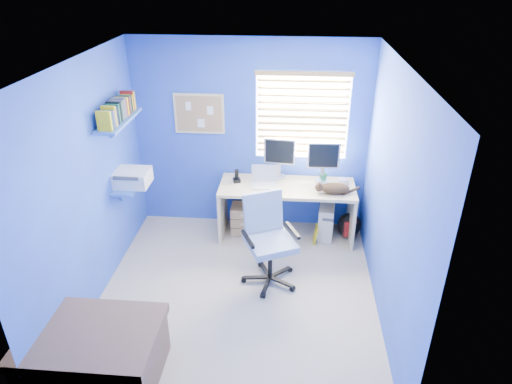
# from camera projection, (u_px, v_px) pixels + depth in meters

# --- Properties ---
(floor) EXTENTS (3.00, 3.20, 0.00)m
(floor) POSITION_uv_depth(u_px,v_px,m) (238.00, 295.00, 5.03)
(floor) COLOR #C0AF9C
(floor) RESTS_ON ground
(ceiling) EXTENTS (3.00, 3.20, 0.00)m
(ceiling) POSITION_uv_depth(u_px,v_px,m) (232.00, 65.00, 3.88)
(ceiling) COLOR white
(ceiling) RESTS_ON wall_back
(wall_back) EXTENTS (3.00, 0.01, 2.50)m
(wall_back) POSITION_uv_depth(u_px,v_px,m) (251.00, 137.00, 5.87)
(wall_back) COLOR #2F44B4
(wall_back) RESTS_ON ground
(wall_front) EXTENTS (3.00, 0.01, 2.50)m
(wall_front) POSITION_uv_depth(u_px,v_px,m) (205.00, 306.00, 3.04)
(wall_front) COLOR #2F44B4
(wall_front) RESTS_ON ground
(wall_left) EXTENTS (0.01, 3.20, 2.50)m
(wall_left) POSITION_uv_depth(u_px,v_px,m) (87.00, 189.00, 4.56)
(wall_left) COLOR #2F44B4
(wall_left) RESTS_ON ground
(wall_right) EXTENTS (0.01, 3.20, 2.50)m
(wall_right) POSITION_uv_depth(u_px,v_px,m) (391.00, 201.00, 4.34)
(wall_right) COLOR #2F44B4
(wall_right) RESTS_ON ground
(desk) EXTENTS (1.71, 0.65, 0.74)m
(desk) POSITION_uv_depth(u_px,v_px,m) (286.00, 211.00, 5.93)
(desk) COLOR #D9B883
(desk) RESTS_ON floor
(laptop) EXTENTS (0.35, 0.28, 0.22)m
(laptop) POSITION_uv_depth(u_px,v_px,m) (264.00, 178.00, 5.71)
(laptop) COLOR silver
(laptop) RESTS_ON desk
(monitor_left) EXTENTS (0.41, 0.17, 0.54)m
(monitor_left) POSITION_uv_depth(u_px,v_px,m) (279.00, 158.00, 5.87)
(monitor_left) COLOR silver
(monitor_left) RESTS_ON desk
(monitor_right) EXTENTS (0.40, 0.14, 0.54)m
(monitor_right) POSITION_uv_depth(u_px,v_px,m) (323.00, 162.00, 5.75)
(monitor_right) COLOR silver
(monitor_right) RESTS_ON desk
(phone) EXTENTS (0.12, 0.13, 0.17)m
(phone) POSITION_uv_depth(u_px,v_px,m) (237.00, 176.00, 5.83)
(phone) COLOR black
(phone) RESTS_ON desk
(mug) EXTENTS (0.10, 0.09, 0.10)m
(mug) POSITION_uv_depth(u_px,v_px,m) (323.00, 177.00, 5.86)
(mug) COLOR #175F3E
(mug) RESTS_ON desk
(cd_spindle) EXTENTS (0.13, 0.13, 0.07)m
(cd_spindle) POSITION_uv_depth(u_px,v_px,m) (343.00, 181.00, 5.80)
(cd_spindle) COLOR silver
(cd_spindle) RESTS_ON desk
(cat) EXTENTS (0.37, 0.20, 0.13)m
(cat) POSITION_uv_depth(u_px,v_px,m) (335.00, 188.00, 5.56)
(cat) COLOR black
(cat) RESTS_ON desk
(tower_pc) EXTENTS (0.24, 0.46, 0.45)m
(tower_pc) POSITION_uv_depth(u_px,v_px,m) (326.00, 220.00, 6.02)
(tower_pc) COLOR beige
(tower_pc) RESTS_ON floor
(drawer_boxes) EXTENTS (0.35, 0.28, 0.41)m
(drawer_boxes) POSITION_uv_depth(u_px,v_px,m) (245.00, 219.00, 6.09)
(drawer_boxes) COLOR tan
(drawer_boxes) RESTS_ON floor
(yellow_book) EXTENTS (0.03, 0.17, 0.24)m
(yellow_book) POSITION_uv_depth(u_px,v_px,m) (316.00, 234.00, 5.90)
(yellow_book) COLOR yellow
(yellow_book) RESTS_ON floor
(backpack) EXTENTS (0.37, 0.33, 0.35)m
(backpack) POSITION_uv_depth(u_px,v_px,m) (349.00, 225.00, 6.00)
(backpack) COLOR black
(backpack) RESTS_ON floor
(bed_corner) EXTENTS (1.09, 0.78, 0.53)m
(bed_corner) POSITION_uv_depth(u_px,v_px,m) (95.00, 355.00, 3.94)
(bed_corner) COLOR brown
(bed_corner) RESTS_ON floor
(office_chair) EXTENTS (0.80, 0.80, 1.03)m
(office_chair) POSITION_uv_depth(u_px,v_px,m) (269.00, 251.00, 5.11)
(office_chair) COLOR black
(office_chair) RESTS_ON floor
(window_blinds) EXTENTS (1.15, 0.05, 1.10)m
(window_blinds) POSITION_uv_depth(u_px,v_px,m) (302.00, 117.00, 5.65)
(window_blinds) COLOR white
(window_blinds) RESTS_ON ground
(corkboard) EXTENTS (0.64, 0.02, 0.52)m
(corkboard) POSITION_uv_depth(u_px,v_px,m) (199.00, 114.00, 5.76)
(corkboard) COLOR #D9B883
(corkboard) RESTS_ON ground
(wall_shelves) EXTENTS (0.42, 0.90, 1.05)m
(wall_shelves) POSITION_uv_depth(u_px,v_px,m) (124.00, 145.00, 5.13)
(wall_shelves) COLOR #3B65C4
(wall_shelves) RESTS_ON ground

